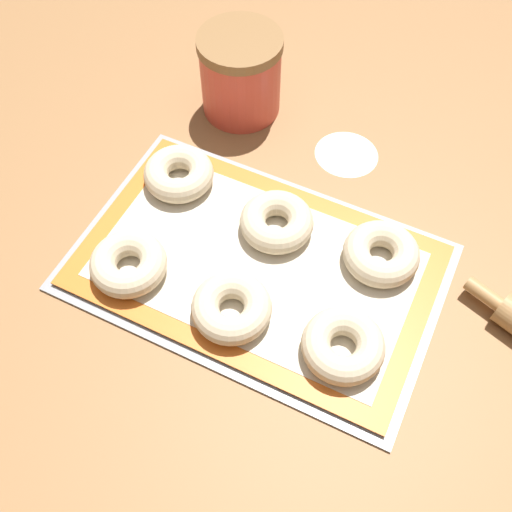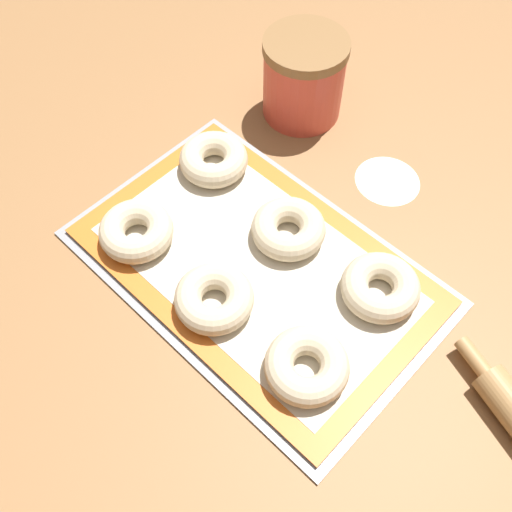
{
  "view_description": "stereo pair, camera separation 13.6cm",
  "coord_description": "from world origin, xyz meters",
  "px_view_note": "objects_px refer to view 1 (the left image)",
  "views": [
    {
      "loc": [
        0.19,
        -0.39,
        0.7
      ],
      "look_at": [
        -0.0,
        0.0,
        0.03
      ],
      "focal_mm": 42.0,
      "sensor_mm": 36.0,
      "label": 1
    },
    {
      "loc": [
        0.3,
        -0.31,
        0.7
      ],
      "look_at": [
        -0.0,
        0.0,
        0.03
      ],
      "focal_mm": 42.0,
      "sensor_mm": 36.0,
      "label": 2
    }
  ],
  "objects_px": {
    "baking_tray": "(256,266)",
    "bagel_back_left": "(179,174)",
    "flour_canister": "(241,74)",
    "bagel_back_center": "(274,221)",
    "bagel_front_center": "(232,308)",
    "bagel_back_right": "(381,254)",
    "bagel_front_right": "(343,345)",
    "bagel_front_left": "(128,264)"
  },
  "relations": [
    {
      "from": "bagel_front_left",
      "to": "flour_canister",
      "type": "relative_size",
      "value": 0.77
    },
    {
      "from": "baking_tray",
      "to": "flour_canister",
      "type": "distance_m",
      "value": 0.32
    },
    {
      "from": "baking_tray",
      "to": "flour_canister",
      "type": "relative_size",
      "value": 3.67
    },
    {
      "from": "bagel_front_center",
      "to": "bagel_back_right",
      "type": "height_order",
      "value": "same"
    },
    {
      "from": "baking_tray",
      "to": "bagel_back_left",
      "type": "bearing_deg",
      "value": 154.13
    },
    {
      "from": "bagel_back_center",
      "to": "flour_canister",
      "type": "xyz_separation_m",
      "value": [
        -0.16,
        0.21,
        0.04
      ]
    },
    {
      "from": "bagel_back_center",
      "to": "bagel_front_right",
      "type": "bearing_deg",
      "value": -40.82
    },
    {
      "from": "bagel_back_center",
      "to": "flour_canister",
      "type": "bearing_deg",
      "value": 126.69
    },
    {
      "from": "bagel_front_center",
      "to": "bagel_back_left",
      "type": "relative_size",
      "value": 1.0
    },
    {
      "from": "bagel_back_right",
      "to": "flour_canister",
      "type": "height_order",
      "value": "flour_canister"
    },
    {
      "from": "baking_tray",
      "to": "bagel_back_center",
      "type": "relative_size",
      "value": 4.79
    },
    {
      "from": "bagel_front_center",
      "to": "bagel_back_center",
      "type": "height_order",
      "value": "same"
    },
    {
      "from": "bagel_front_left",
      "to": "bagel_front_right",
      "type": "bearing_deg",
      "value": 2.67
    },
    {
      "from": "bagel_back_right",
      "to": "bagel_front_center",
      "type": "bearing_deg",
      "value": -131.79
    },
    {
      "from": "bagel_front_center",
      "to": "bagel_back_right",
      "type": "distance_m",
      "value": 0.21
    },
    {
      "from": "bagel_front_left",
      "to": "baking_tray",
      "type": "bearing_deg",
      "value": 29.94
    },
    {
      "from": "bagel_back_center",
      "to": "flour_canister",
      "type": "height_order",
      "value": "flour_canister"
    },
    {
      "from": "bagel_back_right",
      "to": "bagel_back_left",
      "type": "bearing_deg",
      "value": 179.36
    },
    {
      "from": "bagel_front_right",
      "to": "flour_canister",
      "type": "bearing_deg",
      "value": 132.17
    },
    {
      "from": "bagel_front_right",
      "to": "bagel_back_left",
      "type": "distance_m",
      "value": 0.35
    },
    {
      "from": "bagel_back_left",
      "to": "bagel_back_center",
      "type": "distance_m",
      "value": 0.16
    },
    {
      "from": "flour_canister",
      "to": "bagel_back_right",
      "type": "bearing_deg",
      "value": -32.5
    },
    {
      "from": "baking_tray",
      "to": "bagel_back_right",
      "type": "xyz_separation_m",
      "value": [
        0.15,
        0.08,
        0.03
      ]
    },
    {
      "from": "bagel_front_left",
      "to": "bagel_back_left",
      "type": "xyz_separation_m",
      "value": [
        -0.02,
        0.16,
        0.0
      ]
    },
    {
      "from": "baking_tray",
      "to": "flour_canister",
      "type": "xyz_separation_m",
      "value": [
        -0.16,
        0.27,
        0.06
      ]
    },
    {
      "from": "bagel_front_center",
      "to": "bagel_back_left",
      "type": "xyz_separation_m",
      "value": [
        -0.17,
        0.16,
        0.0
      ]
    },
    {
      "from": "bagel_front_right",
      "to": "bagel_back_right",
      "type": "bearing_deg",
      "value": 91.08
    },
    {
      "from": "bagel_front_center",
      "to": "flour_canister",
      "type": "relative_size",
      "value": 0.77
    },
    {
      "from": "bagel_front_center",
      "to": "flour_canister",
      "type": "height_order",
      "value": "flour_canister"
    },
    {
      "from": "flour_canister",
      "to": "bagel_back_center",
      "type": "bearing_deg",
      "value": -53.31
    },
    {
      "from": "bagel_front_right",
      "to": "bagel_back_left",
      "type": "relative_size",
      "value": 1.0
    },
    {
      "from": "bagel_back_right",
      "to": "flour_canister",
      "type": "bearing_deg",
      "value": 147.5
    },
    {
      "from": "bagel_back_left",
      "to": "bagel_front_right",
      "type": "bearing_deg",
      "value": -25.42
    },
    {
      "from": "flour_canister",
      "to": "baking_tray",
      "type": "bearing_deg",
      "value": -59.75
    },
    {
      "from": "bagel_front_left",
      "to": "flour_canister",
      "type": "bearing_deg",
      "value": 91.96
    },
    {
      "from": "bagel_front_right",
      "to": "bagel_back_right",
      "type": "height_order",
      "value": "same"
    },
    {
      "from": "bagel_back_left",
      "to": "flour_canister",
      "type": "bearing_deg",
      "value": 88.33
    },
    {
      "from": "bagel_front_right",
      "to": "bagel_back_center",
      "type": "height_order",
      "value": "same"
    },
    {
      "from": "baking_tray",
      "to": "flour_canister",
      "type": "height_order",
      "value": "flour_canister"
    },
    {
      "from": "bagel_front_right",
      "to": "bagel_back_left",
      "type": "xyz_separation_m",
      "value": [
        -0.32,
        0.15,
        0.0
      ]
    },
    {
      "from": "baking_tray",
      "to": "flour_canister",
      "type": "bearing_deg",
      "value": 120.25
    },
    {
      "from": "bagel_front_left",
      "to": "bagel_back_left",
      "type": "bearing_deg",
      "value": 96.2
    }
  ]
}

